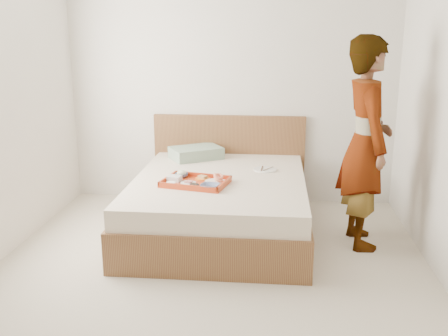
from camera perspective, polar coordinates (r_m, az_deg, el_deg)
name	(u,v)px	position (r m, az deg, el deg)	size (l,w,h in m)	color
ground	(208,281)	(3.99, -1.79, -12.45)	(3.50, 4.00, 0.01)	beige
wall_back	(231,82)	(5.55, 0.77, 9.47)	(3.50, 0.01, 2.60)	silver
wall_front	(124,207)	(1.67, -11.00, -4.24)	(3.50, 0.01, 2.60)	silver
bed	(220,205)	(4.80, -0.48, -4.12)	(1.65, 2.00, 0.53)	brown
headboard	(229,158)	(5.66, 0.56, 1.11)	(1.65, 0.06, 0.95)	brown
pillow	(196,153)	(5.42, -3.12, 1.69)	(0.51, 0.34, 0.12)	#A0AEA3
tray	(196,182)	(4.52, -3.17, -1.52)	(0.55, 0.40, 0.05)	#B53C16
prawn_plate	(216,182)	(4.52, -0.94, -1.54)	(0.19, 0.19, 0.01)	white
navy_bowl_big	(210,186)	(4.34, -1.60, -2.05)	(0.16, 0.16, 0.04)	navy
sauce_dish	(195,186)	(4.37, -3.29, -2.02)	(0.08, 0.08, 0.03)	black
meat_plate	(188,183)	(4.50, -4.00, -1.65)	(0.14, 0.14, 0.01)	white
bread_plate	(203,179)	(4.62, -2.38, -1.18)	(0.13, 0.13, 0.01)	orange
salad_bowl	(182,175)	(4.69, -4.73, -0.80)	(0.12, 0.12, 0.04)	navy
plastic_tub	(174,179)	(4.57, -5.52, -1.17)	(0.11, 0.09, 0.05)	silver
cheese_round	(171,184)	(4.46, -5.88, -1.74)	(0.08, 0.08, 0.03)	white
dinner_plate	(265,170)	(4.98, 4.58, -0.17)	(0.22, 0.22, 0.01)	white
person	(366,144)	(4.55, 15.44, 2.63)	(0.66, 0.43, 1.81)	beige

